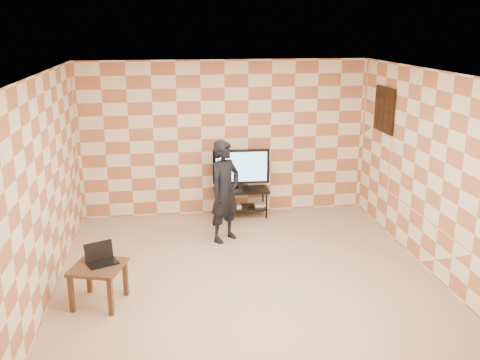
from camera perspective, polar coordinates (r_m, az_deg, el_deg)
name	(u,v)px	position (r m, az deg, el deg)	size (l,w,h in m)	color
floor	(246,273)	(7.41, 0.65, -9.88)	(5.00, 5.00, 0.00)	tan
wall_back	(225,139)	(9.32, -1.62, 4.43)	(5.00, 0.02, 2.70)	beige
wall_front	(290,259)	(4.61, 5.39, -8.37)	(5.00, 0.02, 2.70)	beige
wall_left	(46,186)	(7.01, -19.97, -0.59)	(0.02, 5.00, 2.70)	beige
wall_right	(428,171)	(7.69, 19.44, 0.91)	(0.02, 5.00, 2.70)	beige
ceiling	(247,72)	(6.67, 0.73, 11.42)	(5.00, 5.00, 0.02)	white
wall_art	(384,110)	(8.93, 15.15, 7.26)	(0.04, 0.72, 0.72)	black
tv_stand	(241,197)	(9.35, 0.12, -1.78)	(0.96, 0.43, 0.50)	black
tv	(241,167)	(9.20, 0.12, 1.35)	(0.98, 0.20, 0.71)	black
dvd_player	(229,206)	(9.37, -1.19, -2.77)	(0.39, 0.28, 0.07)	#B5B5B7
game_console	(261,205)	(9.46, 2.22, -2.64)	(0.22, 0.16, 0.05)	silver
side_table	(98,272)	(6.71, -14.90, -9.49)	(0.72, 0.72, 0.50)	#362418
laptop	(101,258)	(6.73, -14.60, -8.08)	(0.43, 0.39, 0.23)	black
person	(225,191)	(8.21, -1.62, -1.22)	(0.58, 0.38, 1.59)	black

